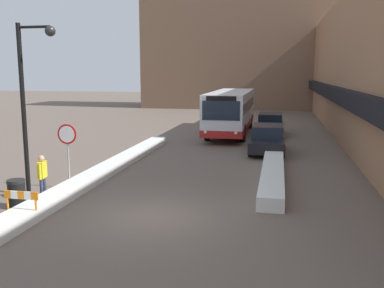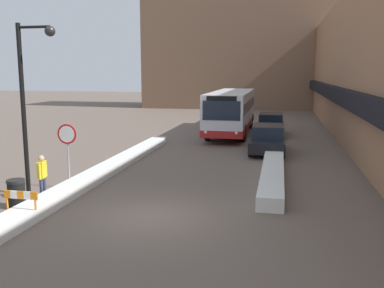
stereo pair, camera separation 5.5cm
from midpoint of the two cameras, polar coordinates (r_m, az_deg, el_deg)
ground_plane at (r=13.51m, az=-5.36°, el=-9.60°), size 160.00×160.00×0.00m
building_row_right at (r=36.71m, az=21.67°, el=9.27°), size 5.50×60.00×9.34m
building_backdrop_far at (r=54.83m, az=7.89°, el=12.83°), size 26.00×8.00×15.25m
snow_bank_left at (r=19.12m, az=-11.39°, el=-3.41°), size 0.90×17.36×0.38m
snow_bank_right at (r=19.53m, az=10.86°, el=-2.95°), size 0.90×11.70×0.50m
city_bus at (r=30.94m, az=5.36°, el=4.47°), size 2.61×11.11×3.06m
parked_car_front at (r=24.05m, az=10.14°, el=0.66°), size 1.90×4.39×1.53m
parked_car_back at (r=30.78m, az=10.51°, el=2.59°), size 1.88×4.31×1.54m
stop_sign at (r=16.83m, az=-16.20°, el=0.27°), size 0.76×0.08×2.50m
street_lamp at (r=16.17m, az=-20.75°, el=6.73°), size 1.46×0.36×6.10m
pedestrian at (r=15.84m, az=-19.26°, el=-3.67°), size 0.26×0.51×1.58m
trash_bin at (r=15.28m, az=-22.26°, el=-6.13°), size 0.59×0.59×0.95m
construction_barricade at (r=13.79m, az=-21.74°, el=-6.94°), size 1.10×0.06×0.94m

